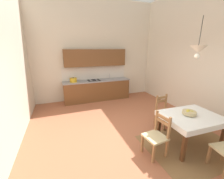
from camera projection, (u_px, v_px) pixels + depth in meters
ground_plane at (128, 135)px, 3.90m from camera, size 5.85×7.03×0.10m
wall_back at (96, 51)px, 6.25m from camera, size 5.85×0.12×4.23m
wall_right at (212, 53)px, 4.20m from camera, size 0.12×7.03×4.23m
area_rug at (190, 146)px, 3.39m from camera, size 2.10×1.60×0.01m
kitchen_cabinetry at (97, 81)px, 6.27m from camera, size 2.88×0.63×2.20m
dining_table at (191, 120)px, 3.31m from camera, size 1.32×1.06×0.75m
dining_chair_tv_side at (157, 136)px, 3.03m from camera, size 0.46×0.46×0.93m
dining_chair_kitchen_side at (164, 112)px, 4.18m from camera, size 0.46×0.46×0.93m
fruit_bowl at (189, 113)px, 3.28m from camera, size 0.30×0.30×0.12m
pendant_lamp at (198, 50)px, 2.84m from camera, size 0.32×0.32×0.81m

